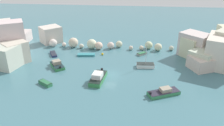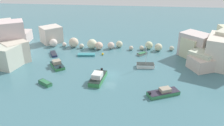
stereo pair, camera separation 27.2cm
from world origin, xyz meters
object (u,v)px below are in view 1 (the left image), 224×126
Objects in this scene: channel_buoy at (102,54)px; moored_boat_3 at (98,78)px; moored_boat_5 at (45,83)px; moored_boat_7 at (86,55)px; moored_boat_1 at (164,92)px; moored_boat_4 at (57,65)px; moored_boat_0 at (145,65)px; moored_boat_6 at (142,54)px; moored_boat_2 at (53,54)px.

moored_boat_3 is at bearing -85.79° from channel_buoy.
moored_boat_7 is (5.09, 15.62, -0.11)m from moored_boat_5.
channel_buoy is 0.09× the size of moored_boat_1.
moored_boat_3 is (-12.95, 4.07, 0.22)m from moored_boat_1.
moored_boat_3 is at bearing -152.63° from moored_boat_4.
moored_boat_0 is at bearing 134.19° from moored_boat_3.
moored_boat_0 is 11.99m from moored_boat_1.
moored_boat_4 is at bearing -139.01° from channel_buoy.
moored_boat_0 is at bearing -126.94° from moored_boat_6.
moored_boat_1 is at bearing 29.94° from moored_boat_2.
moored_boat_5 is (0.26, -8.29, -0.18)m from moored_boat_4.
moored_boat_0 is 7.55m from moored_boat_6.
moored_boat_0 reaches higher than moored_boat_3.
moored_boat_6 is (-0.68, 7.52, -0.17)m from moored_boat_0.
moored_boat_1 is at bearing -121.12° from moored_boat_6.
moored_boat_3 reaches higher than moored_boat_6.
channel_buoy is 13.88m from moored_boat_3.
channel_buoy is at bearing -168.78° from moored_boat_3.
channel_buoy is at bearing 144.65° from moored_boat_6.
moored_boat_0 is 0.93× the size of moored_boat_3.
moored_boat_4 is at bearing -2.99° from moored_boat_2.
moored_boat_6 is 14.57m from moored_boat_7.
moored_boat_6 is (-3.70, 19.12, -0.19)m from moored_boat_1.
moored_boat_0 reaches higher than moored_boat_1.
moored_boat_1 is (13.97, -17.91, 0.20)m from channel_buoy.
moored_boat_1 is 1.55× the size of moored_boat_2.
moored_boat_5 is (-9.23, -16.54, 0.07)m from channel_buoy.
moored_boat_1 reaches higher than moored_boat_5.
channel_buoy reaches higher than moored_boat_2.
channel_buoy is 0.10× the size of moored_boat_0.
moored_boat_1 is 1.94× the size of moored_boat_5.
moored_boat_6 reaches higher than moored_boat_7.
moored_boat_1 is at bearing 30.14° from moored_boat_5.
moored_boat_2 is at bearing 136.61° from moored_boat_5.
moored_boat_2 is 1.25× the size of moored_boat_5.
moored_boat_2 is 0.88× the size of moored_boat_7.
channel_buoy is 12.63m from moored_boat_0.
moored_boat_0 is 1.15× the size of moored_boat_4.
channel_buoy is at bearing 67.35° from moored_boat_2.
moored_boat_0 is 22.62m from moored_boat_5.
moored_boat_4 is at bearing 133.15° from moored_boat_1.
moored_boat_3 is at bearing 105.81° from moored_boat_7.
moored_boat_5 is at bearing 65.97° from moored_boat_7.
moored_boat_1 reaches higher than moored_boat_6.
moored_boat_4 is (-23.47, 9.66, 0.06)m from moored_boat_1.
moored_boat_7 is at bearing -70.78° from moored_boat_4.
moored_boat_7 is at bearing -151.19° from moored_boat_3.
moored_boat_3 is 1.24× the size of moored_boat_4.
moored_boat_2 is 7.77m from moored_boat_4.
moored_boat_7 is (5.35, 7.33, -0.30)m from moored_boat_4.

